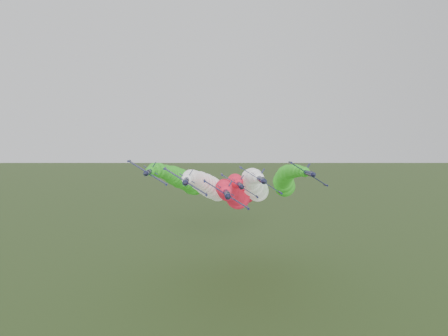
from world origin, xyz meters
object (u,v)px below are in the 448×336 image
(jet_outer_right, at_px, (285,181))
(jet_trail, at_px, (241,188))
(jet_lead, at_px, (233,194))
(jet_inner_left, at_px, (208,186))
(jet_inner_right, at_px, (254,185))
(jet_outer_left, at_px, (182,180))

(jet_outer_right, xyz_separation_m, jet_trail, (-17.41, 1.40, -2.93))
(jet_outer_right, bearing_deg, jet_lead, -138.40)
(jet_inner_left, distance_m, jet_outer_right, 33.67)
(jet_lead, relative_size, jet_inner_right, 0.99)
(jet_inner_left, relative_size, jet_trail, 0.99)
(jet_lead, height_order, jet_trail, jet_lead)
(jet_outer_left, bearing_deg, jet_outer_right, 4.44)
(jet_outer_left, bearing_deg, jet_inner_right, -18.24)
(jet_lead, relative_size, jet_trail, 0.99)
(jet_inner_right, bearing_deg, jet_lead, -137.49)
(jet_inner_left, distance_m, jet_trail, 20.41)
(jet_outer_right, bearing_deg, jet_inner_left, -155.63)
(jet_inner_left, xyz_separation_m, jet_outer_right, (30.67, 13.89, 0.29))
(jet_lead, distance_m, jet_outer_left, 24.94)
(jet_inner_right, relative_size, jet_trail, 1.00)
(jet_inner_right, relative_size, jet_outer_left, 1.01)
(jet_inner_right, xyz_separation_m, jet_trail, (-3.68, 13.36, -2.60))
(jet_outer_left, bearing_deg, jet_inner_left, -47.62)
(jet_inner_left, height_order, jet_inner_right, jet_inner_right)
(jet_inner_right, distance_m, jet_outer_left, 28.19)
(jet_lead, bearing_deg, jet_outer_left, 138.28)
(jet_outer_left, relative_size, jet_trail, 0.99)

